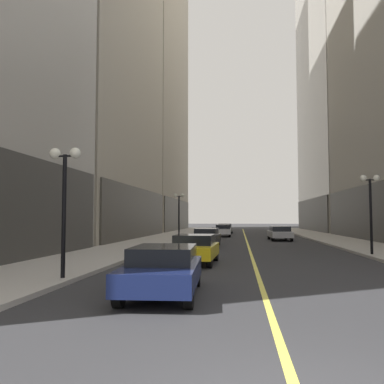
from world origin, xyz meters
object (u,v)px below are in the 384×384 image
(car_yellow, at_px, (194,248))
(street_lamp_left_near, at_px, (65,183))
(car_navy, at_px, (163,269))
(street_lamp_left_far, at_px, (179,206))
(car_black, at_px, (206,237))
(car_grey, at_px, (225,228))
(car_silver, at_px, (280,233))
(car_white, at_px, (223,230))
(street_lamp_right_mid, at_px, (370,196))

(car_yellow, xyz_separation_m, street_lamp_left_near, (-3.68, -5.82, 2.54))
(car_navy, height_order, street_lamp_left_far, street_lamp_left_far)
(car_black, relative_size, car_grey, 1.15)
(car_grey, bearing_deg, car_black, -91.39)
(car_silver, height_order, car_white, same)
(car_silver, xyz_separation_m, car_grey, (-5.54, 14.67, -0.00))
(car_navy, xyz_separation_m, car_black, (-0.31, 18.49, -0.00))
(car_white, height_order, street_lamp_right_mid, street_lamp_right_mid)
(car_grey, bearing_deg, car_silver, -69.32)
(car_yellow, height_order, car_white, same)
(car_black, bearing_deg, car_grey, 88.61)
(car_navy, relative_size, street_lamp_left_near, 1.01)
(car_grey, distance_m, street_lamp_left_near, 40.30)
(car_black, relative_size, car_white, 1.10)
(car_yellow, bearing_deg, car_grey, 89.60)
(street_lamp_left_far, bearing_deg, street_lamp_right_mid, -50.47)
(street_lamp_left_near, relative_size, street_lamp_right_mid, 1.00)
(car_navy, xyz_separation_m, street_lamp_left_far, (-3.66, 27.28, 2.54))
(street_lamp_right_mid, bearing_deg, street_lamp_left_far, 129.53)
(car_yellow, relative_size, street_lamp_left_far, 0.93)
(car_yellow, distance_m, car_white, 26.66)
(car_grey, xyz_separation_m, street_lamp_right_mid, (8.88, -30.02, 2.54))
(car_black, distance_m, car_white, 15.75)
(car_silver, bearing_deg, car_navy, -102.07)
(street_lamp_left_far, bearing_deg, car_black, -69.11)
(car_white, distance_m, street_lamp_left_far, 8.38)
(car_black, relative_size, car_silver, 1.04)
(car_navy, xyz_separation_m, car_yellow, (0.02, 7.57, -0.00))
(street_lamp_left_near, xyz_separation_m, street_lamp_right_mid, (12.80, 10.01, 0.00))
(car_black, bearing_deg, street_lamp_left_near, -101.34)
(street_lamp_left_near, relative_size, street_lamp_left_far, 1.00)
(car_navy, bearing_deg, car_black, 90.95)
(car_grey, bearing_deg, street_lamp_left_near, -95.60)
(car_white, xyz_separation_m, street_lamp_left_far, (-3.93, -6.95, 2.54))
(car_navy, relative_size, car_black, 0.92)
(street_lamp_left_near, bearing_deg, car_grey, 84.40)
(car_black, xyz_separation_m, car_silver, (6.11, 8.63, 0.00))
(car_yellow, height_order, street_lamp_left_near, street_lamp_left_near)
(car_black, distance_m, street_lamp_left_near, 17.25)
(car_black, height_order, street_lamp_right_mid, street_lamp_right_mid)
(car_black, bearing_deg, car_yellow, -88.28)
(car_silver, bearing_deg, street_lamp_left_near, -110.46)
(car_grey, bearing_deg, car_yellow, -90.40)
(car_navy, relative_size, street_lamp_right_mid, 1.01)
(car_black, distance_m, car_silver, 10.57)
(car_navy, height_order, car_black, same)
(car_black, height_order, car_grey, same)
(car_white, bearing_deg, car_silver, -52.14)
(car_grey, relative_size, street_lamp_left_far, 0.96)
(car_silver, relative_size, street_lamp_left_near, 1.06)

